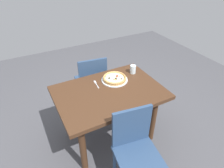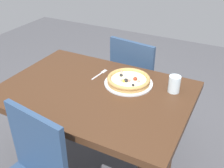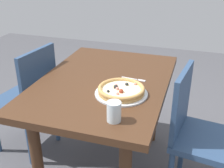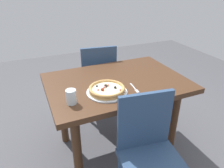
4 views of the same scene
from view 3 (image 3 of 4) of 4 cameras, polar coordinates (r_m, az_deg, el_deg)
The scene contains 8 objects.
ground_plane at distance 2.26m, azimuth -1.44°, elevation -16.19°, with size 6.00×6.00×0.00m, color #4C4C51.
dining_table at distance 1.91m, azimuth -1.64°, elevation -2.22°, with size 1.18×0.82×0.73m.
chair_near at distance 2.27m, azimuth -16.33°, elevation -2.46°, with size 0.45×0.45×0.87m.
chair_far at distance 1.86m, azimuth 16.76°, elevation -9.19°, with size 0.45×0.45×0.87m.
plate at distance 1.68m, azimuth 1.86°, elevation -1.92°, with size 0.31×0.31×0.01m, color silver.
pizza at distance 1.67m, azimuth 1.87°, elevation -1.15°, with size 0.28×0.28×0.05m.
fork at distance 1.87m, azimuth 4.73°, elevation 0.93°, with size 0.03×0.17×0.00m.
drinking_glass at distance 1.41m, azimuth 0.40°, elevation -5.57°, with size 0.07×0.07×0.11m, color silver.
Camera 3 is at (1.59, 0.56, 1.51)m, focal length 45.51 mm.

